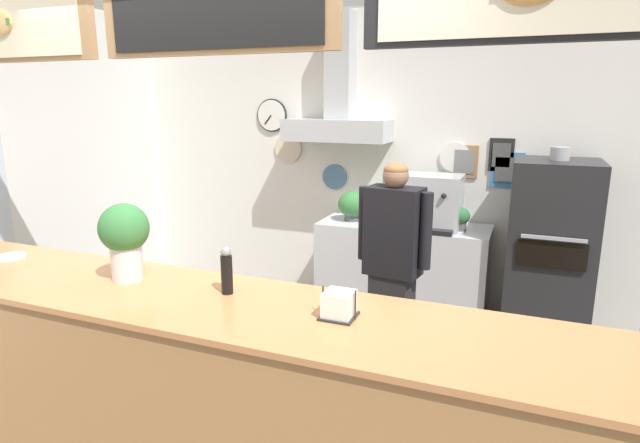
# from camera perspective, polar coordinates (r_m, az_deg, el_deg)

# --- Properties ---
(ground_plane) EXTENTS (5.93, 5.93, 0.00)m
(ground_plane) POSITION_cam_1_polar(r_m,az_deg,el_deg) (3.53, -7.48, -21.66)
(ground_plane) COLOR #514C47
(back_wall_assembly) EXTENTS (4.94, 2.68, 2.84)m
(back_wall_assembly) POSITION_cam_1_polar(r_m,az_deg,el_deg) (4.94, 4.48, 7.35)
(back_wall_assembly) COLOR #9E9E99
(back_wall_assembly) RESTS_ON ground_plane
(service_counter) EXTENTS (3.96, 0.74, 1.07)m
(service_counter) POSITION_cam_1_polar(r_m,az_deg,el_deg) (2.87, -13.19, -18.08)
(service_counter) COLOR #B77F4C
(service_counter) RESTS_ON ground_plane
(back_prep_counter) EXTENTS (1.49, 0.59, 0.93)m
(back_prep_counter) POSITION_cam_1_polar(r_m,az_deg,el_deg) (4.80, 8.99, -5.79)
(back_prep_counter) COLOR silver
(back_prep_counter) RESTS_ON ground_plane
(pizza_oven) EXTENTS (0.63, 0.68, 1.66)m
(pizza_oven) POSITION_cam_1_polar(r_m,az_deg,el_deg) (4.50, 23.85, -3.74)
(pizza_oven) COLOR #232326
(pizza_oven) RESTS_ON ground_plane
(shop_worker) EXTENTS (0.52, 0.27, 1.61)m
(shop_worker) POSITION_cam_1_polar(r_m,az_deg,el_deg) (3.59, 7.97, -5.46)
(shop_worker) COLOR #232328
(shop_worker) RESTS_ON ground_plane
(espresso_machine) EXTENTS (0.59, 0.46, 0.46)m
(espresso_machine) POSITION_cam_1_polar(r_m,az_deg,el_deg) (4.56, 11.56, 2.16)
(espresso_machine) COLOR #B7BABF
(espresso_machine) RESTS_ON back_prep_counter
(potted_basil) EXTENTS (0.26, 0.26, 0.27)m
(potted_basil) POSITION_cam_1_polar(r_m,az_deg,el_deg) (4.73, 3.59, 1.82)
(potted_basil) COLOR #4C4C51
(potted_basil) RESTS_ON back_prep_counter
(potted_rosemary) EXTENTS (0.23, 0.23, 0.28)m
(potted_rosemary) POSITION_cam_1_polar(r_m,az_deg,el_deg) (4.65, 7.12, 1.76)
(potted_rosemary) COLOR #4C4C51
(potted_rosemary) RESTS_ON back_prep_counter
(potted_thyme) EXTENTS (0.16, 0.16, 0.20)m
(potted_thyme) POSITION_cam_1_polar(r_m,az_deg,el_deg) (4.53, 15.18, 0.41)
(potted_thyme) COLOR #4C4C51
(potted_thyme) RESTS_ON back_prep_counter
(basil_vase) EXTENTS (0.26, 0.26, 0.41)m
(basil_vase) POSITION_cam_1_polar(r_m,az_deg,el_deg) (2.91, -20.66, -1.72)
(basil_vase) COLOR silver
(basil_vase) RESTS_ON service_counter
(napkin_holder) EXTENTS (0.16, 0.15, 0.14)m
(napkin_holder) POSITION_cam_1_polar(r_m,az_deg,el_deg) (2.31, 2.09, -9.20)
(napkin_holder) COLOR #262628
(napkin_holder) RESTS_ON service_counter
(condiment_plate) EXTENTS (0.18, 0.18, 0.01)m
(condiment_plate) POSITION_cam_1_polar(r_m,az_deg,el_deg) (3.69, -30.91, -3.34)
(condiment_plate) COLOR white
(condiment_plate) RESTS_ON service_counter
(pepper_grinder) EXTENTS (0.06, 0.06, 0.24)m
(pepper_grinder) POSITION_cam_1_polar(r_m,az_deg,el_deg) (2.60, -10.22, -5.33)
(pepper_grinder) COLOR black
(pepper_grinder) RESTS_ON service_counter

